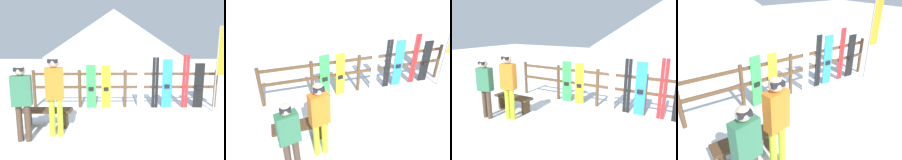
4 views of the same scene
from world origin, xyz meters
The scene contains 13 objects.
ground_plane centered at (0.00, 0.00, 0.00)m, with size 40.00×40.00×0.00m, color white.
fence centered at (0.00, 2.00, 0.72)m, with size 5.84×0.10×1.20m.
bench centered at (-2.04, 0.40, 0.33)m, with size 1.23×0.36×0.46m.
person_plaid_green centered at (-2.29, -0.37, 0.95)m, with size 0.43×0.29×1.63m.
person_orange centered at (-1.67, -0.13, 1.06)m, with size 0.43×0.29×1.78m.
snowboard_green centered at (-1.07, 1.94, 0.68)m, with size 0.30×0.10×1.37m.
snowboard_yellow centered at (-0.60, 1.94, 0.67)m, with size 0.28×0.09×1.36m.
ski_pair_white centered at (0.48, 1.94, 0.80)m, with size 0.20×0.02×1.60m.
ski_pair_black centered at (0.94, 1.94, 0.80)m, with size 0.19×0.02×1.60m.
snowboard_blue centered at (1.31, 1.94, 0.77)m, with size 0.30×0.07×1.54m.
ski_pair_red centered at (1.88, 1.94, 0.84)m, with size 0.19×0.02×1.68m.
snowboard_black_stripe centered at (2.31, 1.94, 0.71)m, with size 0.30×0.07×1.42m.
rental_flag centered at (2.76, 1.55, 1.59)m, with size 0.40×0.04×2.52m.
Camera 4 is at (-3.06, -2.64, 3.12)m, focal length 35.00 mm.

